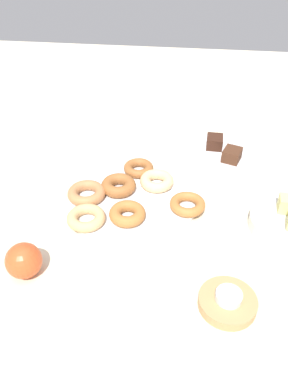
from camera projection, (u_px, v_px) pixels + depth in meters
The scene contains 17 objects.
ground_plane at pixel (132, 205), 0.94m from camera, with size 2.40×2.40×0.00m, color beige.
donut_plate at pixel (132, 203), 0.94m from camera, with size 0.30×0.30×0.01m, color silver.
donut_0 at pixel (119, 185), 0.96m from camera, with size 0.09×0.09×0.03m, color #995B2D.
donut_1 at pixel (128, 214), 0.87m from camera, with size 0.08×0.08×0.03m, color #AD6B33.
donut_2 at pixel (86, 218), 0.87m from camera, with size 0.09×0.09×0.02m, color tan.
donut_3 at pixel (187, 204), 0.90m from camera, with size 0.08×0.08×0.02m, color #AD6B33.
donut_4 at pixel (140, 168), 1.02m from camera, with size 0.08×0.08×0.02m, color #995B2D.
donut_5 at pixel (157, 181), 0.97m from camera, with size 0.09×0.09×0.03m, color #EABC84.
donut_6 at pixel (87, 192), 0.94m from camera, with size 0.09×0.09×0.03m, color #B27547.
cake_plate at pixel (220, 156), 1.10m from camera, with size 0.23×0.23×0.01m, color silver.
brownie_near at pixel (215, 142), 1.12m from camera, with size 0.05×0.05×0.03m, color #381E14.
brownie_far at pixel (232, 155), 1.06m from camera, with size 0.05×0.05×0.03m, color #472819.
candle_holder at pixel (227, 302), 0.71m from camera, with size 0.11×0.11×0.02m, color tan.
tealight at pixel (229, 296), 0.70m from camera, with size 0.05×0.05×0.01m, color silver.
fruit_bowl at pixel (286, 224), 0.86m from camera, with size 0.16×0.16×0.03m, color silver.
melon_chunk_left at pixel (287, 204), 0.87m from camera, with size 0.04×0.04×0.04m, color #DBD67A.
apple at pixel (24, 261), 0.75m from camera, with size 0.07×0.07×0.07m, color #CC4C23.
Camera 1 is at (0.71, 0.12, 0.60)m, focal length 36.28 mm.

